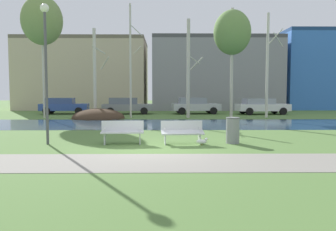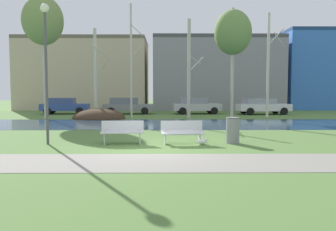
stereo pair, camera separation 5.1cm
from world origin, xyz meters
name	(u,v)px [view 2 (the right image)]	position (x,y,z in m)	size (l,w,h in m)	color
ground_plane	(158,123)	(0.00, 10.00, 0.00)	(120.00, 120.00, 0.00)	#517538
paved_path_strip	(148,162)	(0.00, -2.13, 0.01)	(60.00, 2.48, 0.01)	gray
river_band	(157,124)	(0.00, 9.25, 0.00)	(80.00, 6.80, 0.01)	#284256
soil_mound	(99,118)	(-4.47, 13.69, 0.00)	(3.94, 3.38, 1.50)	#423021
bench_left	(122,132)	(-1.14, 1.25, 0.47)	(1.64, 0.68, 0.87)	silver
bench_right	(182,131)	(1.12, 1.25, 0.47)	(1.64, 0.68, 0.87)	silver
trash_bin	(233,130)	(3.07, 1.37, 0.52)	(0.53, 0.53, 1.00)	gray
seagull	(202,141)	(1.85, 0.97, 0.13)	(0.47, 0.17, 0.27)	white
streetlamp	(46,51)	(-3.94, 1.21, 3.48)	(0.32, 0.32, 5.20)	#4C4C51
birch_far_left	(43,21)	(-8.64, 14.10, 7.27)	(3.02, 3.02, 9.34)	beige
birch_left	(96,73)	(-4.81, 14.34, 3.44)	(1.25, 1.96, 6.77)	beige
birch_center_left	(131,60)	(-2.09, 14.26, 4.35)	(1.01, 1.77, 8.59)	beige
birch_center	(189,69)	(2.30, 14.16, 3.74)	(1.24, 1.96, 7.44)	#BCB7A8
birch_center_right	(233,33)	(5.70, 14.79, 6.52)	(2.87, 2.87, 8.41)	#BCB7A8
birch_right	(269,64)	(8.45, 14.62, 4.11)	(1.28, 2.28, 8.02)	beige
parked_van_nearest_blue	(64,105)	(-8.61, 18.89, 0.77)	(4.31, 2.29, 1.45)	#2D4793
parked_sedan_second_grey	(127,105)	(-2.96, 18.79, 0.77)	(4.57, 2.36, 1.46)	slate
parked_hatch_third_silver	(196,105)	(3.23, 18.92, 0.77)	(4.41, 2.35, 1.47)	#B2B5BC
parked_wagon_fourth_white	(262,106)	(9.06, 18.18, 0.76)	(4.68, 2.34, 1.41)	silver
building_beige_block	(87,75)	(-8.81, 28.72, 4.01)	(14.21, 8.67, 8.02)	#BCAD8E
building_grey_warehouse	(216,74)	(6.26, 27.15, 4.02)	(14.13, 6.69, 8.04)	gray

